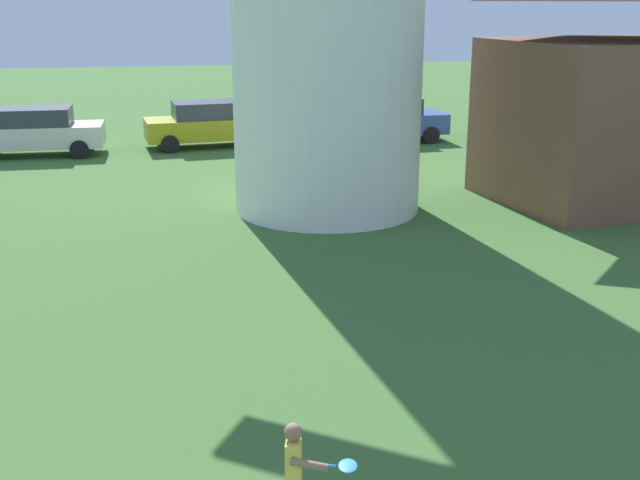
% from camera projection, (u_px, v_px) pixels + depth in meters
% --- Properties ---
extents(player_far, '(0.68, 0.61, 1.17)m').
position_uv_depth(player_far, '(296.00, 471.00, 7.60)').
color(player_far, '#9E937F').
rests_on(player_far, ground_plane).
extents(parked_car_cream, '(4.51, 1.96, 1.56)m').
position_uv_depth(parked_car_cream, '(32.00, 131.00, 25.96)').
color(parked_car_cream, silver).
rests_on(parked_car_cream, ground_plane).
extents(parked_car_mustard, '(4.54, 2.21, 1.56)m').
position_uv_depth(parked_car_mustard, '(210.00, 123.00, 27.55)').
color(parked_car_mustard, '#999919').
rests_on(parked_car_mustard, ground_plane).
extents(parked_car_blue, '(4.56, 2.02, 1.56)m').
position_uv_depth(parked_car_blue, '(383.00, 119.00, 28.50)').
color(parked_car_blue, '#334C99').
rests_on(parked_car_blue, ground_plane).
extents(parked_car_green, '(3.94, 2.00, 1.56)m').
position_uv_depth(parked_car_green, '(533.00, 115.00, 29.55)').
color(parked_car_green, '#1E6638').
rests_on(parked_car_green, ground_plane).
extents(chapel, '(6.96, 5.57, 7.60)m').
position_uv_depth(chapel, '(623.00, 69.00, 19.74)').
color(chapel, brown).
rests_on(chapel, ground_plane).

